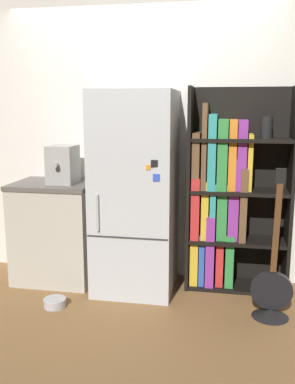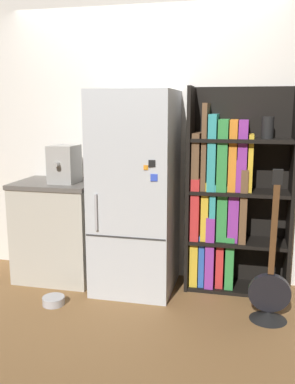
% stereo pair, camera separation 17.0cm
% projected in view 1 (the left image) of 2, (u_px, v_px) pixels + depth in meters
% --- Properties ---
extents(ground_plane, '(16.00, 16.00, 0.00)m').
position_uv_depth(ground_plane, '(134.00, 291.00, 3.79)').
color(ground_plane, olive).
extents(wall_back, '(8.00, 0.05, 2.60)m').
position_uv_depth(wall_back, '(143.00, 140.00, 4.00)').
color(wall_back, white).
rests_on(wall_back, ground_plane).
extents(refrigerator, '(0.69, 0.70, 1.75)m').
position_uv_depth(refrigerator, '(136.00, 192.00, 3.73)').
color(refrigerator, silver).
rests_on(refrigerator, ground_plane).
extents(bookshelf, '(0.88, 0.37, 1.78)m').
position_uv_depth(bookshelf, '(226.00, 197.00, 3.78)').
color(bookshelf, black).
rests_on(bookshelf, ground_plane).
extents(kitchen_counter, '(0.74, 0.59, 0.93)m').
position_uv_depth(kitchen_counter, '(56.00, 231.00, 4.00)').
color(kitchen_counter, '#BCB7A8').
rests_on(kitchen_counter, ground_plane).
extents(espresso_machine, '(0.23, 0.33, 0.34)m').
position_uv_depth(espresso_machine, '(63.00, 164.00, 3.83)').
color(espresso_machine, '#A5A39E').
rests_on(espresso_machine, kitchen_counter).
extents(guitar, '(0.32, 0.29, 1.19)m').
position_uv_depth(guitar, '(271.00, 296.00, 3.29)').
color(guitar, black).
rests_on(guitar, ground_plane).
extents(pet_bowl, '(0.19, 0.19, 0.07)m').
position_uv_depth(pet_bowl, '(55.00, 302.00, 3.50)').
color(pet_bowl, '#B7B7BC').
rests_on(pet_bowl, ground_plane).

